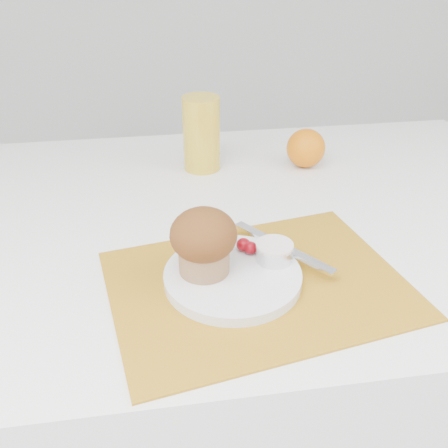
{
  "coord_description": "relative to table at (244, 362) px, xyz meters",
  "views": [
    {
      "loc": [
        -0.16,
        -0.71,
        1.19
      ],
      "look_at": [
        -0.06,
        -0.07,
        0.8
      ],
      "focal_mm": 40.0,
      "sensor_mm": 36.0,
      "label": 1
    }
  ],
  "objects": [
    {
      "name": "table",
      "position": [
        0.0,
        0.0,
        0.0
      ],
      "size": [
        1.2,
        0.8,
        0.75
      ],
      "primitive_type": "cube",
      "color": "white",
      "rests_on": "ground"
    },
    {
      "name": "placemat",
      "position": [
        -0.03,
        -0.21,
        0.38
      ],
      "size": [
        0.45,
        0.36,
        0.0
      ],
      "primitive_type": "cube",
      "rotation": [
        0.0,
        0.0,
        0.18
      ],
      "color": "#AB7417",
      "rests_on": "table"
    },
    {
      "name": "plate",
      "position": [
        -0.06,
        -0.2,
        0.39
      ],
      "size": [
        0.2,
        0.2,
        0.02
      ],
      "primitive_type": "cylinder",
      "rotation": [
        0.0,
        0.0,
        -0.02
      ],
      "color": "silver",
      "rests_on": "placemat"
    },
    {
      "name": "ramekin",
      "position": [
        0.0,
        -0.18,
        0.41
      ],
      "size": [
        0.06,
        0.06,
        0.02
      ],
      "primitive_type": "cylinder",
      "rotation": [
        0.0,
        0.0,
        0.11
      ],
      "color": "silver",
      "rests_on": "plate"
    },
    {
      "name": "cream",
      "position": [
        0.0,
        -0.18,
        0.42
      ],
      "size": [
        0.06,
        0.06,
        0.01
      ],
      "primitive_type": "cylinder",
      "rotation": [
        0.0,
        0.0,
        0.23
      ],
      "color": "silver",
      "rests_on": "ramekin"
    },
    {
      "name": "raspberry_near",
      "position": [
        -0.04,
        -0.15,
        0.4
      ],
      "size": [
        0.02,
        0.02,
        0.02
      ],
      "primitive_type": "ellipsoid",
      "color": "#590208",
      "rests_on": "plate"
    },
    {
      "name": "raspberry_far",
      "position": [
        -0.03,
        -0.16,
        0.4
      ],
      "size": [
        0.02,
        0.02,
        0.02
      ],
      "primitive_type": "ellipsoid",
      "color": "#5D0209",
      "rests_on": "plate"
    },
    {
      "name": "butter_knife",
      "position": [
        0.02,
        -0.15,
        0.4
      ],
      "size": [
        0.12,
        0.16,
        0.0
      ],
      "primitive_type": "cube",
      "rotation": [
        0.0,
        0.0,
        -0.95
      ],
      "color": "silver",
      "rests_on": "plate"
    },
    {
      "name": "orange",
      "position": [
        0.15,
        0.17,
        0.41
      ],
      "size": [
        0.08,
        0.08,
        0.08
      ],
      "primitive_type": "sphere",
      "color": "orange",
      "rests_on": "table"
    },
    {
      "name": "juice_glass",
      "position": [
        -0.06,
        0.2,
        0.45
      ],
      "size": [
        0.09,
        0.09,
        0.15
      ],
      "primitive_type": "cylinder",
      "rotation": [
        0.0,
        0.0,
        0.16
      ],
      "color": "gold",
      "rests_on": "table"
    },
    {
      "name": "muffin",
      "position": [
        -0.1,
        -0.19,
        0.44
      ],
      "size": [
        0.09,
        0.09,
        0.09
      ],
      "color": "#9B704B",
      "rests_on": "plate"
    }
  ]
}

